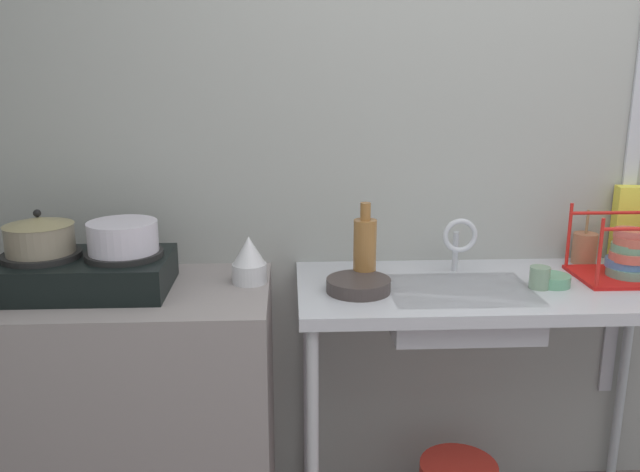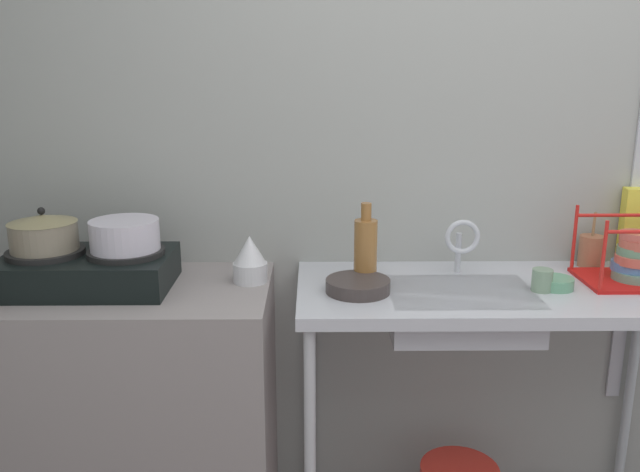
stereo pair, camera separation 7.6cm
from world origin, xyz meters
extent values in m
cube|color=#999D98|center=(0.00, 1.47, 1.24)|extent=(4.72, 0.10, 2.49)
cube|color=gray|center=(-1.37, 1.13, 0.46)|extent=(1.10, 0.57, 0.92)
cube|color=#B8BBC5|center=(-0.07, 1.13, 0.90)|extent=(1.31, 0.57, 0.04)
cylinder|color=#B9BCC2|center=(-0.69, 0.89, 0.44)|extent=(0.04, 0.04, 0.88)
cylinder|color=silver|center=(-0.69, 1.38, 0.44)|extent=(0.04, 0.04, 0.88)
cylinder|color=#B2BEC4|center=(0.54, 1.38, 0.44)|extent=(0.04, 0.04, 0.88)
cube|color=black|center=(-1.41, 1.13, 0.98)|extent=(0.54, 0.33, 0.11)
cylinder|color=black|center=(-1.53, 1.13, 1.04)|extent=(0.24, 0.24, 0.02)
cylinder|color=black|center=(-1.28, 1.13, 1.04)|extent=(0.24, 0.24, 0.02)
cylinder|color=gray|center=(-1.53, 1.13, 1.09)|extent=(0.21, 0.21, 0.09)
cone|color=#897F58|center=(-1.53, 1.13, 1.15)|extent=(0.21, 0.21, 0.02)
sphere|color=black|center=(-1.53, 1.13, 1.18)|extent=(0.02, 0.02, 0.02)
cylinder|color=silver|center=(-1.28, 1.13, 1.10)|extent=(0.22, 0.22, 0.10)
cylinder|color=silver|center=(-0.88, 1.19, 0.95)|extent=(0.11, 0.11, 0.07)
cone|color=silver|center=(-0.88, 1.19, 1.03)|extent=(0.11, 0.11, 0.09)
cube|color=#B8BBC5|center=(-0.20, 1.08, 0.86)|extent=(0.47, 0.34, 0.13)
cylinder|color=#B8BBC5|center=(-0.17, 1.29, 0.99)|extent=(0.02, 0.02, 0.14)
torus|color=#B8BBC5|center=(-0.17, 1.23, 1.06)|extent=(0.12, 0.02, 0.12)
cylinder|color=#3A3231|center=(-0.53, 1.08, 0.94)|extent=(0.21, 0.21, 0.04)
cylinder|color=red|center=(0.23, 1.06, 1.04)|extent=(0.01, 0.01, 0.24)
cylinder|color=red|center=(0.23, 1.29, 1.04)|extent=(0.01, 0.01, 0.24)
cylinder|color=red|center=(0.38, 1.29, 1.12)|extent=(0.30, 0.01, 0.01)
cube|color=red|center=(0.38, 1.17, 0.93)|extent=(0.32, 0.25, 0.01)
cylinder|color=slate|center=(0.39, 1.16, 0.95)|extent=(0.14, 0.14, 0.03)
cylinder|color=#4E72A8|center=(0.39, 1.17, 0.97)|extent=(0.14, 0.14, 0.03)
cylinder|color=#C65647|center=(0.39, 1.16, 1.00)|extent=(0.13, 0.13, 0.03)
cylinder|color=slate|center=(0.39, 1.17, 1.03)|extent=(0.12, 0.12, 0.03)
cylinder|color=#BE5A48|center=(0.39, 1.16, 1.05)|extent=(0.11, 0.11, 0.03)
cylinder|color=#C05A4E|center=(0.39, 1.17, 1.08)|extent=(0.11, 0.11, 0.03)
cylinder|color=gray|center=(0.06, 1.08, 0.96)|extent=(0.06, 0.06, 0.07)
cylinder|color=#60A07A|center=(0.11, 1.11, 0.94)|extent=(0.12, 0.12, 0.04)
cylinder|color=olive|center=(-0.50, 1.18, 1.03)|extent=(0.08, 0.08, 0.21)
cylinder|color=olive|center=(-0.50, 1.18, 1.16)|extent=(0.03, 0.03, 0.06)
cylinder|color=#A46546|center=(0.32, 1.35, 0.98)|extent=(0.09, 0.09, 0.11)
cylinder|color=olive|center=(0.32, 1.35, 1.04)|extent=(0.03, 0.04, 0.16)
camera|label=1|loc=(-0.75, -0.89, 1.62)|focal=36.59mm
camera|label=2|loc=(-0.67, -0.89, 1.62)|focal=36.59mm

